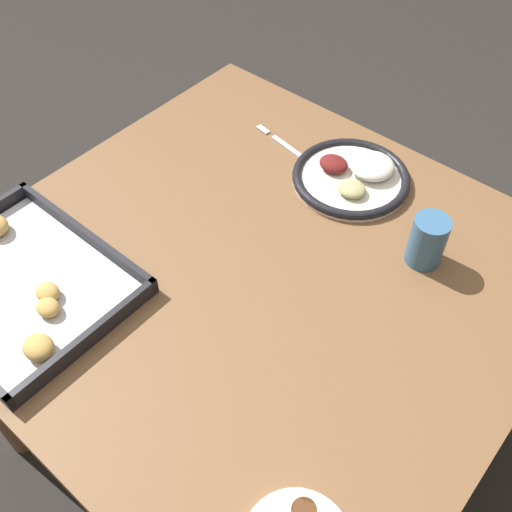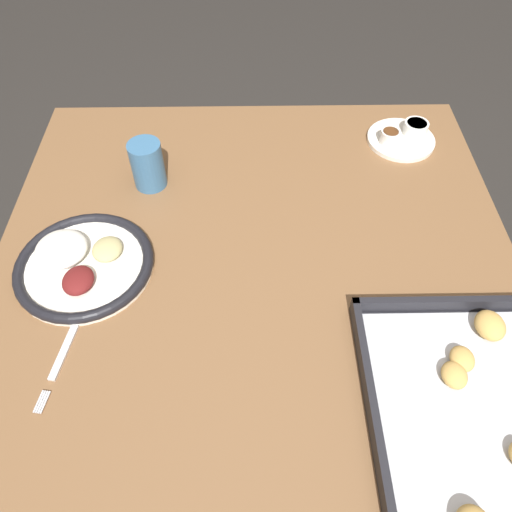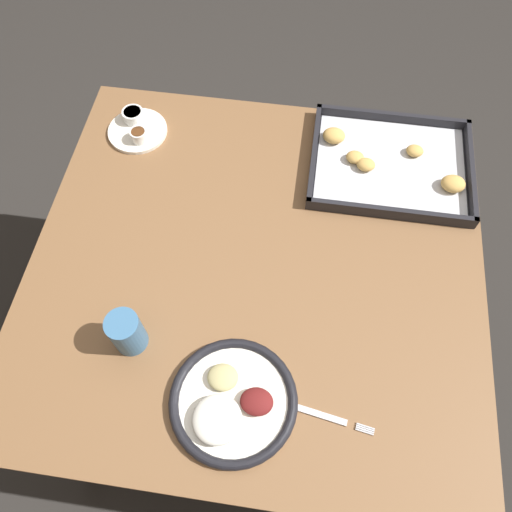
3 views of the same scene
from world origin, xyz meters
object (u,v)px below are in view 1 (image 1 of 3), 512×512
Objects in this scene: dinner_plate at (353,176)px; baking_tray at (20,284)px; drinking_cup at (427,241)px; fork at (292,150)px.

baking_tray is at bearing 65.05° from dinner_plate.
baking_tray is 0.74m from drinking_cup.
dinner_plate is 1.19× the size of fork.
dinner_plate is 0.63× the size of baking_tray.
drinking_cup reaches higher than baking_tray.
drinking_cup is at bearing 176.00° from fork.
drinking_cup is (-0.52, -0.53, 0.04)m from baking_tray.
dinner_plate is 0.16m from fork.
dinner_plate is at bearing -114.95° from baking_tray.
fork is 2.06× the size of drinking_cup.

